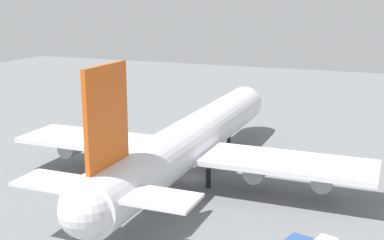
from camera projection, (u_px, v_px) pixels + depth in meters
The scene contains 3 objects.
ground_plane at pixel (192, 178), 74.73m from camera, with size 240.54×240.54×0.00m, color slate.
cargo_airplane at pixel (192, 140), 73.24m from camera, with size 60.13×51.19×19.43m.
safety_cone_nose at pixel (227, 130), 100.29m from camera, with size 0.41×0.41×0.59m, color orange.
Camera 1 is at (-65.51, -26.34, 25.91)m, focal length 47.87 mm.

